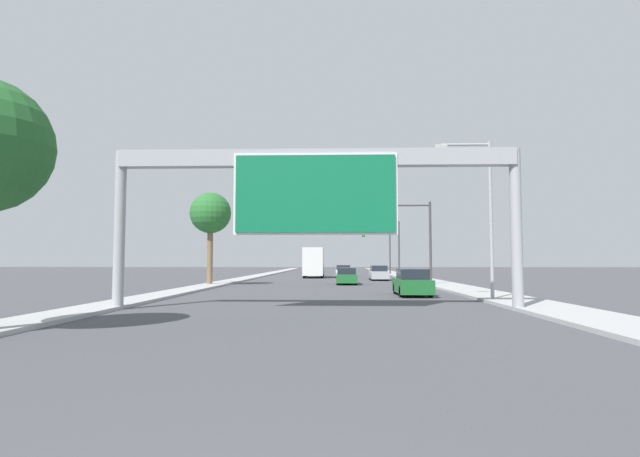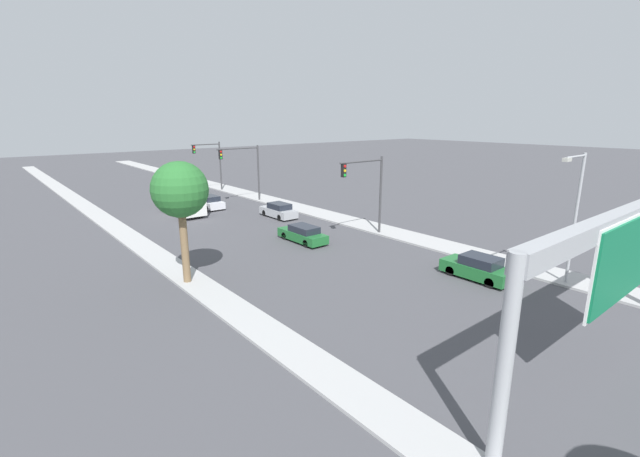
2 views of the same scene
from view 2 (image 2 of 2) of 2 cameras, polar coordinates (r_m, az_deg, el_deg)
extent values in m
cube|color=#A9A9A9|center=(55.56, -8.29, 4.18)|extent=(3.00, 120.00, 0.15)
cube|color=#A9A9A9|center=(48.82, -27.13, 1.27)|extent=(2.00, 120.00, 0.15)
cylinder|color=#9EA0A5|center=(13.36, 23.35, -16.58)|extent=(0.46, 0.46, 6.63)
cube|color=#9EA0A5|center=(19.70, 35.37, 1.08)|extent=(16.40, 0.60, 0.70)
cube|color=white|center=(19.97, 35.55, -3.36)|extent=(6.71, 0.08, 3.36)
cube|color=#0F6B42|center=(19.96, 35.69, -3.39)|extent=(6.51, 0.16, 3.16)
cube|color=silver|center=(50.03, -14.61, 3.25)|extent=(1.81, 4.58, 0.73)
cube|color=#1E232D|center=(49.71, -14.54, 3.94)|extent=(1.59, 2.38, 0.56)
cylinder|color=black|center=(51.03, -16.08, 3.11)|extent=(0.22, 0.64, 0.64)
cylinder|color=black|center=(51.66, -14.47, 3.36)|extent=(0.22, 0.64, 0.64)
cylinder|color=black|center=(48.48, -14.72, 2.62)|extent=(0.22, 0.64, 0.64)
cylinder|color=black|center=(49.15, -13.05, 2.89)|extent=(0.22, 0.64, 0.64)
cube|color=#1E662D|center=(35.30, -2.37, -0.95)|extent=(1.72, 4.78, 0.69)
cube|color=#1E232D|center=(34.96, -2.14, -0.06)|extent=(1.51, 2.49, 0.53)
cylinder|color=black|center=(36.09, -4.74, -0.97)|extent=(0.22, 0.64, 0.64)
cylinder|color=black|center=(36.93, -2.83, -0.58)|extent=(0.22, 0.64, 0.64)
cylinder|color=black|center=(33.79, -1.86, -2.01)|extent=(0.22, 0.64, 0.64)
cylinder|color=black|center=(34.68, 0.10, -1.56)|extent=(0.22, 0.64, 0.64)
cube|color=#A5A8AD|center=(44.14, -5.58, 2.20)|extent=(1.77, 4.54, 0.76)
cube|color=#1E232D|center=(43.82, -5.43, 3.00)|extent=(1.56, 2.36, 0.57)
cylinder|color=black|center=(44.94, -7.40, 2.07)|extent=(0.22, 0.64, 0.64)
cylinder|color=black|center=(45.76, -5.75, 2.34)|extent=(0.22, 0.64, 0.64)
cylinder|color=black|center=(42.63, -5.37, 1.44)|extent=(0.22, 0.64, 0.64)
cylinder|color=black|center=(43.50, -3.68, 1.74)|extent=(0.22, 0.64, 0.64)
cube|color=#1E662D|center=(29.05, 20.16, -5.23)|extent=(1.82, 4.41, 0.78)
cube|color=#1E232D|center=(28.74, 20.66, -4.05)|extent=(1.60, 2.29, 0.59)
cylinder|color=black|center=(29.15, 17.00, -5.41)|extent=(0.22, 0.64, 0.64)
cylinder|color=black|center=(30.44, 18.69, -4.69)|extent=(0.22, 0.64, 0.64)
cylinder|color=black|center=(27.86, 21.69, -6.76)|extent=(0.22, 0.64, 0.64)
cylinder|color=black|center=(29.21, 23.23, -5.94)|extent=(0.22, 0.64, 0.64)
cube|color=white|center=(49.94, -19.04, 3.84)|extent=(2.12, 1.99, 2.08)
cube|color=silver|center=(46.58, -17.53, 3.93)|extent=(2.31, 5.11, 3.20)
cylinder|color=black|center=(49.67, -20.01, 2.71)|extent=(0.28, 1.00, 1.00)
cylinder|color=black|center=(50.36, -17.85, 3.04)|extent=(0.28, 1.00, 1.00)
cylinder|color=black|center=(45.32, -17.96, 1.81)|extent=(0.28, 1.00, 1.00)
cylinder|color=black|center=(46.07, -15.63, 2.18)|extent=(0.28, 1.00, 1.00)
cylinder|color=#3D3D3F|center=(37.43, 8.06, 4.33)|extent=(0.20, 0.20, 6.80)
cylinder|color=#3D3D3F|center=(35.30, 5.60, 8.88)|extent=(4.76, 0.14, 0.14)
cube|color=black|center=(33.98, 3.17, 7.73)|extent=(0.35, 0.28, 1.05)
cylinder|color=red|center=(33.83, 3.36, 8.29)|extent=(0.22, 0.04, 0.22)
cylinder|color=yellow|center=(33.87, 3.35, 7.70)|extent=(0.22, 0.04, 0.22)
cylinder|color=green|center=(33.91, 3.34, 7.11)|extent=(0.22, 0.04, 0.22)
cylinder|color=#3D3D3F|center=(52.85, -8.21, 7.29)|extent=(0.20, 0.20, 6.78)
cylinder|color=#3D3D3F|center=(51.23, -10.91, 10.42)|extent=(5.31, 0.14, 0.14)
cube|color=black|center=(50.24, -13.14, 9.57)|extent=(0.35, 0.28, 1.05)
cylinder|color=red|center=(50.07, -13.08, 9.96)|extent=(0.22, 0.04, 0.22)
cylinder|color=yellow|center=(50.10, -13.05, 9.56)|extent=(0.22, 0.04, 0.22)
cylinder|color=green|center=(50.13, -13.03, 9.16)|extent=(0.22, 0.04, 0.22)
cylinder|color=#3D3D3F|center=(61.56, -13.13, 8.06)|extent=(0.20, 0.20, 6.75)
cylinder|color=#3D3D3F|center=(60.44, -15.03, 10.76)|extent=(4.02, 0.14, 0.14)
cube|color=black|center=(59.79, -16.48, 10.08)|extent=(0.35, 0.28, 1.05)
cylinder|color=red|center=(59.62, -16.45, 10.41)|extent=(0.22, 0.04, 0.22)
cylinder|color=yellow|center=(59.65, -16.42, 10.07)|extent=(0.22, 0.04, 0.22)
cylinder|color=green|center=(59.67, -16.40, 9.74)|extent=(0.22, 0.04, 0.22)
cylinder|color=brown|center=(27.01, -17.69, -1.19)|extent=(0.45, 0.45, 5.89)
sphere|color=#286B2D|center=(26.40, -18.18, 4.97)|extent=(3.32, 3.32, 3.32)
cylinder|color=#9EA0A5|center=(29.51, 30.84, 0.85)|extent=(0.18, 0.18, 8.03)
cylinder|color=#9EA0A5|center=(27.83, 31.00, 8.23)|extent=(2.44, 0.12, 0.12)
cube|color=#B2B2A8|center=(26.70, 30.06, 7.95)|extent=(0.60, 0.28, 0.20)
camera|label=1|loc=(26.31, 84.71, -16.78)|focal=28.00mm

